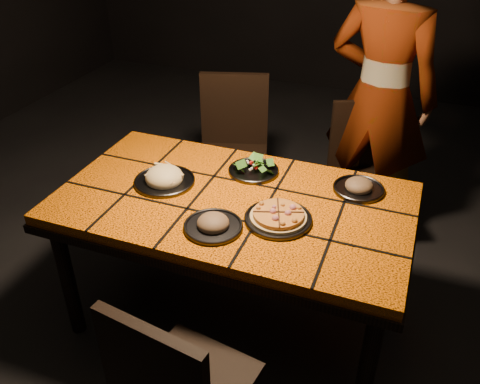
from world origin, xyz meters
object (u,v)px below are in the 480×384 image
(chair_far_left, at_px, (233,141))
(diner, at_px, (381,97))
(plate_pasta, at_px, (164,178))
(chair_far_right, at_px, (363,164))
(dining_table, at_px, (233,213))
(plate_pizza, at_px, (278,217))

(chair_far_left, height_order, diner, diner)
(plate_pasta, bearing_deg, chair_far_right, 50.33)
(chair_far_left, xyz_separation_m, diner, (0.85, 0.18, 0.35))
(chair_far_left, bearing_deg, plate_pasta, -106.69)
(dining_table, bearing_deg, diner, 65.97)
(plate_pasta, bearing_deg, diner, 52.08)
(diner, bearing_deg, plate_pizza, 88.66)
(chair_far_left, bearing_deg, diner, -5.07)
(plate_pasta, bearing_deg, chair_far_left, 90.37)
(diner, distance_m, plate_pasta, 1.38)
(diner, bearing_deg, chair_far_right, 83.27)
(chair_far_left, bearing_deg, dining_table, -85.49)
(chair_far_left, bearing_deg, plate_pizza, -76.12)
(chair_far_right, xyz_separation_m, plate_pizza, (-0.22, -1.09, 0.27))
(dining_table, xyz_separation_m, plate_pizza, (0.24, -0.09, 0.10))
(chair_far_left, bearing_deg, chair_far_right, -11.73)
(chair_far_left, relative_size, plate_pasta, 3.29)
(chair_far_right, height_order, plate_pizza, chair_far_right)
(dining_table, height_order, diner, diner)
(dining_table, relative_size, plate_pasta, 5.56)
(chair_far_left, xyz_separation_m, plate_pizza, (0.61, -1.01, 0.22))
(chair_far_right, bearing_deg, chair_far_left, 161.87)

